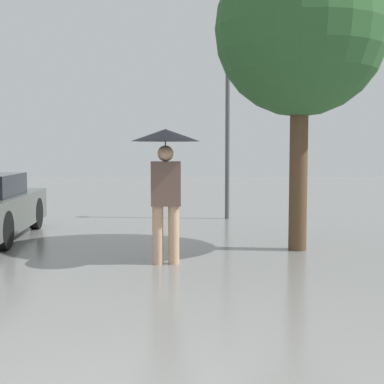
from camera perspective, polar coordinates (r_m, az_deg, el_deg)
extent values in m
cylinder|color=tan|center=(7.84, -3.66, -4.60)|extent=(0.16, 0.16, 0.86)
cylinder|color=tan|center=(7.85, -1.96, -4.59)|extent=(0.16, 0.16, 0.86)
cube|color=brown|center=(7.76, -2.83, 0.89)|extent=(0.43, 0.25, 0.64)
sphere|color=tan|center=(7.75, -2.85, 4.13)|extent=(0.23, 0.23, 0.23)
cylinder|color=#515456|center=(7.75, -2.84, 2.92)|extent=(0.02, 0.02, 0.68)
cone|color=black|center=(7.75, -2.85, 6.08)|extent=(1.00, 1.00, 0.17)
cylinder|color=black|center=(11.82, -16.33, -2.19)|extent=(0.18, 0.66, 0.66)
cylinder|color=black|center=(9.48, -19.45, -3.88)|extent=(0.18, 0.66, 0.66)
cylinder|color=brown|center=(9.03, 11.29, 2.86)|extent=(0.30, 0.30, 2.85)
sphere|color=#2D5B2D|center=(9.24, 11.51, 16.60)|extent=(2.81, 2.81, 2.81)
cylinder|color=#515456|center=(12.97, 3.81, 5.81)|extent=(0.11, 0.11, 3.94)
sphere|color=beige|center=(13.18, 3.85, 14.78)|extent=(0.29, 0.29, 0.29)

